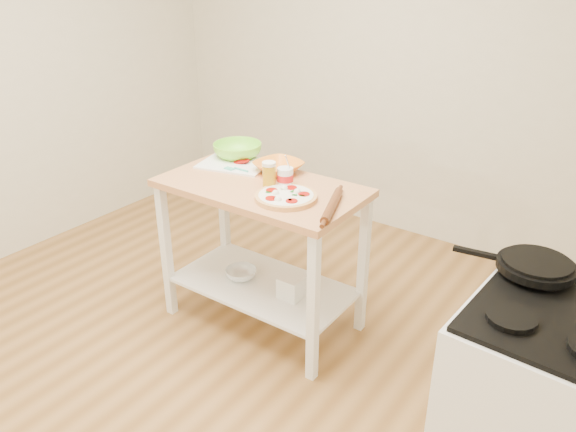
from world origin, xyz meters
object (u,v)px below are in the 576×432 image
Objects in this scene: pizza at (286,196)px; orange_bowl at (278,167)px; prep_island at (262,226)px; knife at (231,155)px; gas_stove at (541,415)px; green_bowl at (238,151)px; spatula at (236,169)px; rolling_pin at (332,206)px; cutting_board at (235,163)px; yogurt_tub at (285,177)px; shelf_bin at (292,287)px; beer_pint at (269,175)px; shelf_glass_bowl at (241,274)px; skillet at (534,266)px.

orange_bowl is at bearing 132.03° from pizza.
prep_island is 0.56m from knife.
gas_stove is 2.17m from green_bowl.
prep_island is at bearing -81.45° from orange_bowl.
spatula is 0.74m from rolling_pin.
yogurt_tub is (0.45, -0.11, 0.05)m from cutting_board.
shelf_bin is (0.09, -0.07, -0.63)m from yogurt_tub.
rolling_pin is (0.82, -0.22, 0.01)m from cutting_board.
gas_stove is 1.98m from spatula.
rolling_pin is at bearing 5.57° from pizza.
gas_stove reaches higher than shelf_bin.
cutting_board is at bearing 156.13° from pizza.
orange_bowl is 0.36m from green_bowl.
spatula is 0.33m from beer_pint.
pizza is 2.18× the size of beer_pint.
rolling_pin is at bearing 167.38° from gas_stove.
rolling_pin is 0.90m from shelf_glass_bowl.
prep_island is 5.97× the size of shelf_glass_bowl.
knife is at bearing 153.39° from pizza.
shelf_bin is (0.22, -0.01, -0.32)m from prep_island.
cutting_board is at bearing -36.52° from knife.
skillet is 1.41m from beer_pint.
shelf_bin is at bearing -0.13° from beer_pint.
pizza is (0.23, -0.09, 0.27)m from prep_island.
gas_stove is 7.47× the size of beer_pint.
yogurt_tub is (-1.35, 0.24, -0.02)m from skillet.
pizza is at bearing -20.20° from prep_island.
rolling_pin is at bearing -16.98° from yogurt_tub.
yogurt_tub reaches higher than knife.
beer_pint is at bearing 173.96° from rolling_pin.
rolling_pin is 1.98× the size of shelf_glass_bowl.
shelf_bin is at bearing 168.65° from gas_stove.
cutting_board is (-1.96, 0.55, 0.43)m from gas_stove.
yogurt_tub reaches higher than prep_island.
knife is (-0.66, 0.33, 0.00)m from pizza.
spatula is (-0.24, 0.07, 0.27)m from prep_island.
beer_pint is at bearing 170.00° from gas_stove.
beer_pint is at bearing 2.86° from shelf_glass_bowl.
spatula is 0.50× the size of green_bowl.
gas_stove is 8.64× the size of shelf_bin.
gas_stove is 3.42× the size of pizza.
spatula is 0.24m from green_bowl.
yogurt_tub is at bearing 22.35° from prep_island.
knife is 0.92m from shelf_bin.
gas_stove is 1.64m from yogurt_tub.
skillet reaches higher than pizza.
skillet is 1.37m from yogurt_tub.
orange_bowl reaches higher than shelf_bin.
beer_pint is 0.78× the size of yogurt_tub.
yogurt_tub is at bearing 144.01° from shelf_bin.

